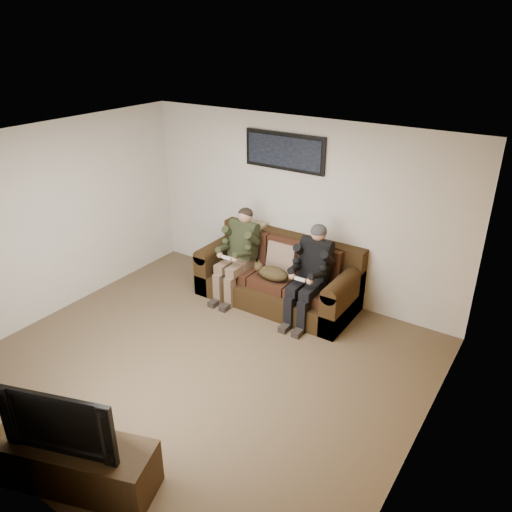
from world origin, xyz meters
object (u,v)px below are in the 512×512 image
Objects in this scene: framed_poster at (284,151)px; tv_stand at (74,463)px; person_left at (239,249)px; person_right at (311,268)px; sofa at (280,278)px; television at (64,416)px; cat at (272,273)px.

tv_stand is (0.37, -4.17, -1.87)m from framed_poster.
person_right is at bearing 0.02° from person_left.
sofa is 1.80m from framed_poster.
person_right is at bearing -36.08° from framed_poster.
tv_stand is at bearing -96.60° from person_right.
sofa is 3.79m from tv_stand.
person_right reaches higher than person_left.
television reaches higher than sofa.
framed_poster is 1.20× the size of television.
person_right reaches higher than tv_stand.
television is at bearing -96.60° from person_right.
cat is 3.53m from tv_stand.
cat is at bearing -171.75° from person_right.
person_right is 0.90× the size of tv_stand.
person_left is at bearing 172.52° from cat.
person_left is at bearing -161.98° from sofa.
person_right is 3.65m from tv_stand.
television is (0.37, -4.17, -1.34)m from framed_poster.
person_right is 0.60m from cat.
person_left is at bearing 83.64° from tv_stand.
cat is 0.53× the size of framed_poster.
framed_poster is (-0.23, 0.66, 1.54)m from cat.
person_left is at bearing 83.64° from television.
framed_poster is at bearing 117.50° from sofa.
person_left is (-0.59, -0.19, 0.39)m from sofa.
television is (0.17, -3.78, 0.41)m from sofa.
cat is (0.03, -0.27, 0.20)m from sofa.
television is (-0.42, -3.59, 0.01)m from person_right.
cat is at bearing -70.89° from framed_poster.
framed_poster is (-0.79, 0.58, 1.35)m from person_right.
person_right is 3.61m from television.
sofa is 3.48× the size of cat.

